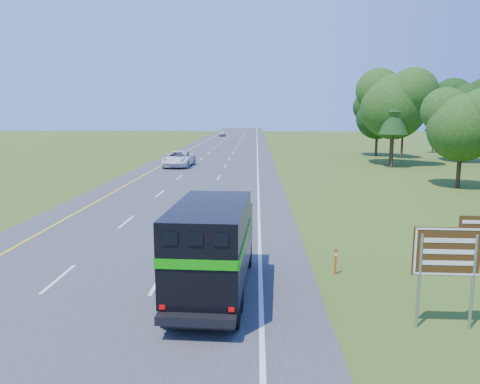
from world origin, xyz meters
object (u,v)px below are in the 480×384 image
(exit_sign, at_px, (449,256))
(far_car, at_px, (222,134))
(white_suv, at_px, (179,159))
(horse_truck, at_px, (213,245))

(exit_sign, bearing_deg, far_car, 99.14)
(white_suv, bearing_deg, horse_truck, -76.50)
(horse_truck, relative_size, white_suv, 1.14)
(white_suv, bearing_deg, far_car, 92.44)
(horse_truck, xyz_separation_m, exit_sign, (6.71, -2.20, 0.39))
(white_suv, xyz_separation_m, far_car, (-0.04, 68.02, -0.19))
(horse_truck, bearing_deg, exit_sign, -15.29)
(white_suv, relative_size, exit_sign, 1.94)
(horse_truck, xyz_separation_m, far_car, (-7.29, 105.02, -0.99))
(far_car, relative_size, exit_sign, 1.25)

